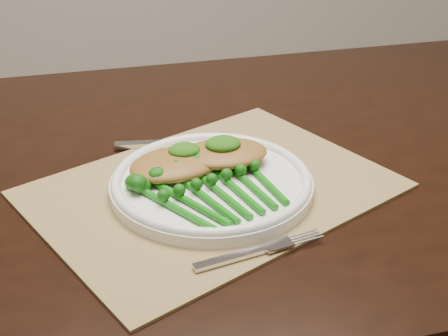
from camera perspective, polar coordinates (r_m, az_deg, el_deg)
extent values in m
cube|color=black|center=(1.01, -0.73, 0.26)|extent=(1.62, 0.93, 0.04)
cube|color=olive|center=(0.90, -1.08, -1.94)|extent=(0.59, 0.53, 0.00)
cylinder|color=white|center=(0.89, -1.15, -1.55)|extent=(0.29, 0.29, 0.02)
torus|color=white|center=(0.89, -1.15, -0.99)|extent=(0.29, 0.29, 0.02)
cube|color=silver|center=(1.03, -7.56, 2.17)|extent=(0.09, 0.03, 0.01)
cube|color=silver|center=(1.03, -1.60, 2.49)|extent=(0.13, 0.04, 0.00)
cube|color=silver|center=(0.76, 0.63, -8.22)|extent=(0.10, 0.03, 0.01)
ellipsoid|color=olive|center=(0.90, -4.33, 0.43)|extent=(0.16, 0.13, 0.03)
ellipsoid|color=olive|center=(0.92, -0.02, 1.36)|extent=(0.13, 0.09, 0.03)
ellipsoid|color=#174309|center=(0.91, -3.65, 1.65)|extent=(0.05, 0.04, 0.02)
ellipsoid|color=#174309|center=(0.91, -0.09, 2.22)|extent=(0.05, 0.04, 0.02)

